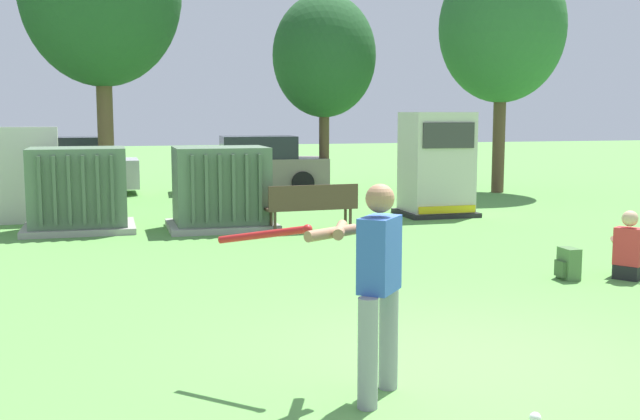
{
  "coord_description": "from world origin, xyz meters",
  "views": [
    {
      "loc": [
        -3.16,
        -6.28,
        2.29
      ],
      "look_at": [
        -0.44,
        3.5,
        1.0
      ],
      "focal_mm": 43.06,
      "sensor_mm": 36.0,
      "label": 1
    }
  ],
  "objects_px": {
    "transformer_west": "(78,191)",
    "generator_enclosure": "(436,165)",
    "parked_car_left_of_center": "(254,166)",
    "seated_spectator": "(631,251)",
    "batter": "(372,279)",
    "parked_car_leftmost": "(62,168)",
    "park_bench": "(312,204)",
    "transformer_mid_west": "(221,189)",
    "backpack": "(568,264)",
    "sports_ball": "(535,418)"
  },
  "relations": [
    {
      "from": "batter",
      "to": "sports_ball",
      "type": "xyz_separation_m",
      "value": [
        0.99,
        -0.85,
        -0.93
      ]
    },
    {
      "from": "seated_spectator",
      "to": "parked_car_leftmost",
      "type": "height_order",
      "value": "parked_car_leftmost"
    },
    {
      "from": "transformer_west",
      "to": "parked_car_leftmost",
      "type": "bearing_deg",
      "value": 95.36
    },
    {
      "from": "generator_enclosure",
      "to": "park_bench",
      "type": "bearing_deg",
      "value": -154.47
    },
    {
      "from": "batter",
      "to": "sports_ball",
      "type": "relative_size",
      "value": 19.33
    },
    {
      "from": "seated_spectator",
      "to": "backpack",
      "type": "bearing_deg",
      "value": 169.46
    },
    {
      "from": "transformer_mid_west",
      "to": "parked_car_leftmost",
      "type": "relative_size",
      "value": 0.5
    },
    {
      "from": "backpack",
      "to": "parked_car_leftmost",
      "type": "xyz_separation_m",
      "value": [
        -7.31,
        13.36,
        0.54
      ]
    },
    {
      "from": "park_bench",
      "to": "sports_ball",
      "type": "relative_size",
      "value": 20.2
    },
    {
      "from": "sports_ball",
      "to": "parked_car_leftmost",
      "type": "distance_m",
      "value": 18.17
    },
    {
      "from": "transformer_mid_west",
      "to": "parked_car_left_of_center",
      "type": "distance_m",
      "value": 7.09
    },
    {
      "from": "batter",
      "to": "parked_car_leftmost",
      "type": "bearing_deg",
      "value": 100.86
    },
    {
      "from": "transformer_west",
      "to": "park_bench",
      "type": "relative_size",
      "value": 1.16
    },
    {
      "from": "transformer_west",
      "to": "parked_car_left_of_center",
      "type": "distance_m",
      "value": 7.91
    },
    {
      "from": "sports_ball",
      "to": "transformer_west",
      "type": "bearing_deg",
      "value": 108.39
    },
    {
      "from": "park_bench",
      "to": "sports_ball",
      "type": "distance_m",
      "value": 9.44
    },
    {
      "from": "transformer_mid_west",
      "to": "parked_car_leftmost",
      "type": "distance_m",
      "value": 8.12
    },
    {
      "from": "sports_ball",
      "to": "batter",
      "type": "bearing_deg",
      "value": 139.35
    },
    {
      "from": "transformer_west",
      "to": "batter",
      "type": "xyz_separation_m",
      "value": [
        2.57,
        -9.86,
        0.19
      ]
    },
    {
      "from": "parked_car_leftmost",
      "to": "park_bench",
      "type": "bearing_deg",
      "value": -58.79
    },
    {
      "from": "transformer_west",
      "to": "park_bench",
      "type": "xyz_separation_m",
      "value": [
        4.36,
        -1.31,
        -0.25
      ]
    },
    {
      "from": "seated_spectator",
      "to": "parked_car_left_of_center",
      "type": "height_order",
      "value": "parked_car_left_of_center"
    },
    {
      "from": "transformer_west",
      "to": "seated_spectator",
      "type": "distance_m",
      "value": 10.01
    },
    {
      "from": "generator_enclosure",
      "to": "parked_car_left_of_center",
      "type": "xyz_separation_m",
      "value": [
        -2.98,
        6.13,
        -0.38
      ]
    },
    {
      "from": "transformer_mid_west",
      "to": "parked_car_left_of_center",
      "type": "xyz_separation_m",
      "value": [
        1.95,
        6.81,
        -0.04
      ]
    },
    {
      "from": "parked_car_left_of_center",
      "to": "sports_ball",
      "type": "bearing_deg",
      "value": -93.72
    },
    {
      "from": "park_bench",
      "to": "transformer_mid_west",
      "type": "bearing_deg",
      "value": 151.62
    },
    {
      "from": "park_bench",
      "to": "parked_car_leftmost",
      "type": "relative_size",
      "value": 0.43
    },
    {
      "from": "generator_enclosure",
      "to": "parked_car_left_of_center",
      "type": "distance_m",
      "value": 6.82
    },
    {
      "from": "generator_enclosure",
      "to": "batter",
      "type": "distance_m",
      "value": 11.32
    },
    {
      "from": "transformer_west",
      "to": "generator_enclosure",
      "type": "distance_m",
      "value": 7.66
    },
    {
      "from": "batter",
      "to": "parked_car_leftmost",
      "type": "distance_m",
      "value": 17.12
    },
    {
      "from": "sports_ball",
      "to": "parked_car_left_of_center",
      "type": "height_order",
      "value": "parked_car_left_of_center"
    },
    {
      "from": "seated_spectator",
      "to": "park_bench",
      "type": "bearing_deg",
      "value": 121.18
    },
    {
      "from": "backpack",
      "to": "parked_car_leftmost",
      "type": "distance_m",
      "value": 15.24
    },
    {
      "from": "transformer_mid_west",
      "to": "park_bench",
      "type": "xyz_separation_m",
      "value": [
        1.64,
        -0.88,
        -0.25
      ]
    },
    {
      "from": "sports_ball",
      "to": "backpack",
      "type": "relative_size",
      "value": 0.2
    },
    {
      "from": "parked_car_leftmost",
      "to": "generator_enclosure",
      "type": "bearing_deg",
      "value": -38.9
    },
    {
      "from": "transformer_west",
      "to": "backpack",
      "type": "height_order",
      "value": "transformer_west"
    },
    {
      "from": "transformer_west",
      "to": "parked_car_leftmost",
      "type": "xyz_separation_m",
      "value": [
        -0.65,
        6.96,
        -0.04
      ]
    },
    {
      "from": "batter",
      "to": "transformer_mid_west",
      "type": "bearing_deg",
      "value": 89.11
    },
    {
      "from": "transformer_west",
      "to": "parked_car_left_of_center",
      "type": "xyz_separation_m",
      "value": [
        4.67,
        6.38,
        -0.04
      ]
    },
    {
      "from": "transformer_west",
      "to": "backpack",
      "type": "distance_m",
      "value": 9.26
    },
    {
      "from": "transformer_west",
      "to": "parked_car_left_of_center",
      "type": "relative_size",
      "value": 0.49
    },
    {
      "from": "transformer_mid_west",
      "to": "sports_ball",
      "type": "distance_m",
      "value": 10.34
    },
    {
      "from": "transformer_west",
      "to": "sports_ball",
      "type": "relative_size",
      "value": 23.33
    },
    {
      "from": "sports_ball",
      "to": "seated_spectator",
      "type": "xyz_separation_m",
      "value": [
        3.98,
        4.14,
        0.33
      ]
    },
    {
      "from": "parked_car_left_of_center",
      "to": "backpack",
      "type": "bearing_deg",
      "value": -81.17
    },
    {
      "from": "park_bench",
      "to": "parked_car_leftmost",
      "type": "bearing_deg",
      "value": 121.21
    },
    {
      "from": "transformer_mid_west",
      "to": "generator_enclosure",
      "type": "bearing_deg",
      "value": 7.94
    }
  ]
}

